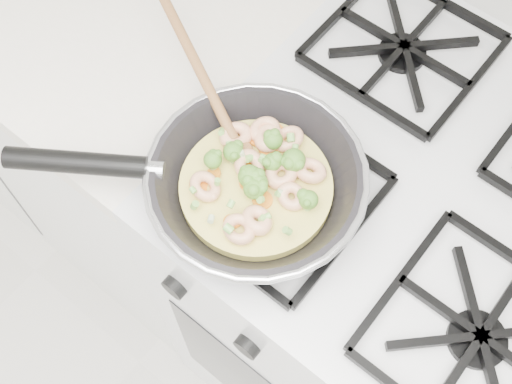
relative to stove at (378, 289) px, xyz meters
The scene contains 3 objects.
stove is the anchor object (origin of this frame).
counter_left 0.80m from the stove, behind, with size 1.00×0.60×0.90m.
skillet 0.55m from the stove, 134.57° to the right, with size 0.43×0.32×0.09m.
Camera 1 is at (0.07, 1.24, 1.65)m, focal length 45.24 mm.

